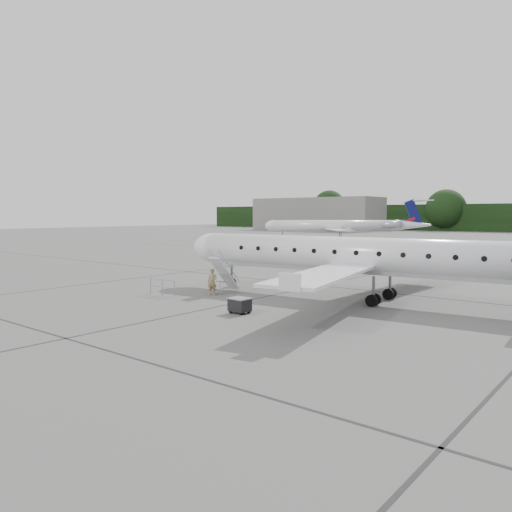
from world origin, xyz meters
The scene contains 8 objects.
ground centered at (0.00, 0.00, 0.00)m, with size 320.00×320.00×0.00m, color #575754.
terminal_building centered at (-70.00, 110.00, 5.00)m, with size 40.00×14.00×10.00m, color slate.
main_regional_jet centered at (0.19, 3.59, 3.69)m, with size 28.81×20.75×7.39m, color white, non-canonical shape.
airstair centered at (-8.23, 0.68, 1.16)m, with size 0.85×2.18×2.32m, color white, non-canonical shape.
passenger centered at (-8.12, -0.55, 0.83)m, with size 0.61×0.40×1.67m, color olive.
safety_railing centered at (-10.45, -2.61, 0.50)m, with size 2.20×0.08×1.00m, color #92959A, non-canonical shape.
baggage_cart centered at (-3.06, -3.79, 0.43)m, with size 0.98×0.80×0.85m, color black, non-canonical shape.
bg_regional_left centered at (-34.90, 60.58, 3.88)m, with size 29.57×21.29×7.76m, color white, non-canonical shape.
Camera 1 is at (13.37, -22.72, 5.04)m, focal length 35.00 mm.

